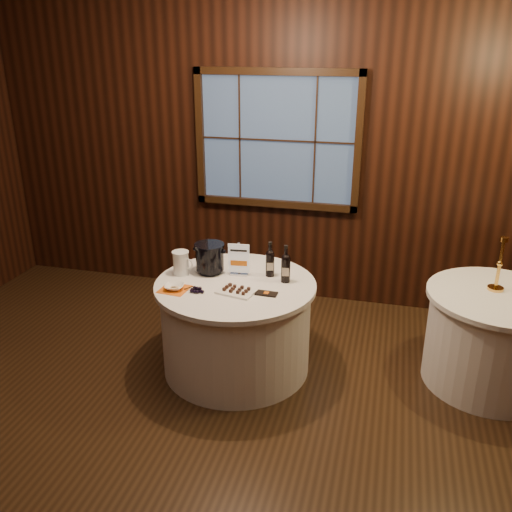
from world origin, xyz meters
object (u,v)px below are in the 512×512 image
(grape_bunch, at_px, (197,289))
(cracker_bowl, at_px, (174,287))
(brass_candlestick, at_px, (498,271))
(chocolate_plate, at_px, (236,291))
(sign_stand, at_px, (239,264))
(glass_pitcher, at_px, (181,263))
(main_table, at_px, (236,325))
(port_bottle_left, at_px, (270,261))
(ice_bucket, at_px, (210,258))
(port_bottle_right, at_px, (286,266))
(side_table, at_px, (493,339))
(chocolate_box, at_px, (266,294))

(grape_bunch, bearing_deg, cracker_bowl, -179.67)
(brass_candlestick, bearing_deg, chocolate_plate, -163.95)
(sign_stand, xyz_separation_m, glass_pitcher, (-0.46, -0.10, 0.00))
(main_table, height_order, port_bottle_left, port_bottle_left)
(chocolate_plate, bearing_deg, port_bottle_left, 64.85)
(chocolate_plate, bearing_deg, brass_candlestick, 16.05)
(ice_bucket, relative_size, grape_bunch, 1.38)
(port_bottle_left, xyz_separation_m, port_bottle_right, (0.15, -0.08, 0.01))
(sign_stand, relative_size, ice_bucket, 1.11)
(side_table, relative_size, glass_pitcher, 5.47)
(brass_candlestick, bearing_deg, port_bottle_right, -170.75)
(main_table, bearing_deg, cracker_bowl, -150.89)
(side_table, xyz_separation_m, ice_bucket, (-2.26, -0.15, 0.51))
(chocolate_plate, bearing_deg, main_table, 108.69)
(chocolate_plate, relative_size, brass_candlestick, 0.72)
(grape_bunch, xyz_separation_m, cracker_bowl, (-0.19, -0.00, 0.00))
(side_table, height_order, port_bottle_right, port_bottle_right)
(port_bottle_left, bearing_deg, main_table, -153.26)
(side_table, distance_m, chocolate_plate, 2.04)
(main_table, relative_size, sign_stand, 4.59)
(sign_stand, height_order, port_bottle_left, port_bottle_left)
(side_table, bearing_deg, grape_bunch, -166.59)
(main_table, bearing_deg, port_bottle_right, 18.09)
(side_table, relative_size, grape_bunch, 5.95)
(port_bottle_right, height_order, brass_candlestick, brass_candlestick)
(port_bottle_left, height_order, chocolate_box, port_bottle_left)
(glass_pitcher, relative_size, cracker_bowl, 1.34)
(side_table, xyz_separation_m, grape_bunch, (-2.23, -0.53, 0.40))
(glass_pitcher, bearing_deg, main_table, 4.24)
(side_table, distance_m, cracker_bowl, 2.51)
(ice_bucket, xyz_separation_m, chocolate_plate, (0.32, -0.31, -0.12))
(port_bottle_left, distance_m, chocolate_box, 0.37)
(side_table, xyz_separation_m, glass_pitcher, (-2.48, -0.24, 0.48))
(main_table, xyz_separation_m, glass_pitcher, (-0.48, 0.06, 0.48))
(side_table, distance_m, ice_bucket, 2.32)
(port_bottle_right, relative_size, glass_pitcher, 1.55)
(main_table, xyz_separation_m, chocolate_plate, (0.06, -0.17, 0.40))
(main_table, relative_size, chocolate_plate, 4.12)
(port_bottle_left, bearing_deg, sign_stand, 175.55)
(sign_stand, distance_m, ice_bucket, 0.25)
(ice_bucket, relative_size, chocolate_box, 1.53)
(sign_stand, bearing_deg, main_table, -90.65)
(brass_candlestick, bearing_deg, main_table, -169.01)
(port_bottle_left, bearing_deg, chocolate_box, -95.92)
(ice_bucket, distance_m, cracker_bowl, 0.43)
(port_bottle_right, relative_size, chocolate_plate, 0.98)
(chocolate_box, distance_m, cracker_bowl, 0.71)
(side_table, distance_m, sign_stand, 2.08)
(sign_stand, bearing_deg, grape_bunch, -125.56)
(port_bottle_left, relative_size, glass_pitcher, 1.48)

